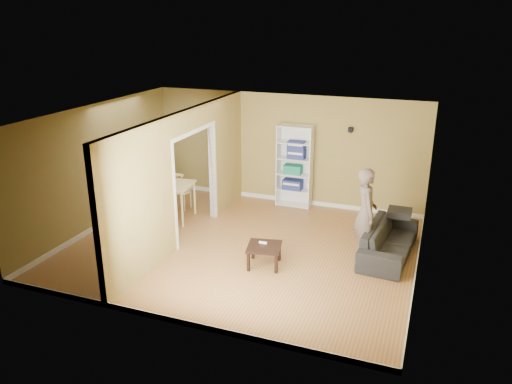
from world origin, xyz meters
TOP-DOWN VIEW (x-y plane):
  - room_shell at (0.00, 0.00)m, footprint 6.50×6.50m
  - partition at (-1.20, 0.00)m, footprint 0.22×5.50m
  - wall_speaker at (1.50, 2.69)m, footprint 0.10×0.10m
  - sofa at (2.70, 0.65)m, footprint 2.09×1.03m
  - person at (2.25, 0.50)m, footprint 0.88×0.78m
  - bookshelf at (0.28, 2.60)m, footprint 0.81×0.36m
  - paper_box_navy_a at (0.24, 2.56)m, footprint 0.45×0.29m
  - paper_box_teal at (0.24, 2.56)m, footprint 0.41×0.27m
  - paper_box_navy_b at (0.32, 2.56)m, footprint 0.40×0.26m
  - paper_box_navy_c at (0.31, 2.56)m, footprint 0.39×0.26m
  - coffee_table at (0.65, -0.58)m, footprint 0.59×0.59m
  - game_controller at (0.59, -0.49)m, footprint 0.15×0.04m
  - dining_table at (-2.22, 0.79)m, footprint 1.29×0.86m
  - chair_left at (-2.93, 0.83)m, footprint 0.51×0.51m
  - chair_near at (-2.15, 0.18)m, footprint 0.46×0.46m
  - chair_far at (-2.10, 1.44)m, footprint 0.44×0.44m

SIDE VIEW (x-z plane):
  - coffee_table at x=0.65m, z-range 0.14..0.53m
  - sofa at x=2.70m, z-range 0.00..0.77m
  - game_controller at x=0.59m, z-range 0.39..0.42m
  - chair_far at x=-2.10m, z-range 0.00..0.91m
  - chair_near at x=-2.15m, z-range 0.00..0.92m
  - chair_left at x=-2.93m, z-range 0.00..0.92m
  - paper_box_navy_a at x=0.24m, z-range 0.41..0.64m
  - dining_table at x=-2.22m, z-range 0.32..1.13m
  - paper_box_teal at x=0.24m, z-range 0.79..1.00m
  - bookshelf at x=0.28m, z-range 0.00..1.93m
  - person at x=2.25m, z-range 0.00..2.00m
  - paper_box_navy_b at x=0.32m, z-range 1.17..1.37m
  - room_shell at x=0.00m, z-range -1.95..4.55m
  - partition at x=-1.20m, z-range 0.00..2.60m
  - paper_box_navy_c at x=0.31m, z-range 1.37..1.57m
  - wall_speaker at x=1.50m, z-range 1.85..1.95m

